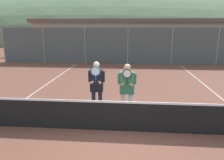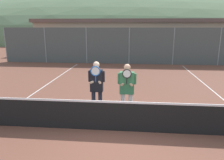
# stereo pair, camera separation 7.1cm
# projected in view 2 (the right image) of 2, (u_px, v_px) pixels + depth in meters

# --- Properties ---
(ground_plane) EXTENTS (120.00, 120.00, 0.00)m
(ground_plane) POSITION_uv_depth(u_px,v_px,m) (120.00, 131.00, 6.34)
(ground_plane) COLOR brown
(hill_distant) EXTENTS (113.95, 63.31, 22.16)m
(hill_distant) POSITION_uv_depth(u_px,v_px,m) (132.00, 37.00, 58.90)
(hill_distant) COLOR #5B7551
(hill_distant) RESTS_ON ground_plane
(clubhouse_building) EXTENTS (21.74, 5.50, 3.67)m
(clubhouse_building) POSITION_uv_depth(u_px,v_px,m) (136.00, 36.00, 24.07)
(clubhouse_building) COLOR tan
(clubhouse_building) RESTS_ON ground_plane
(fence_back) EXTENTS (20.62, 0.06, 2.84)m
(fence_back) POSITION_uv_depth(u_px,v_px,m) (129.00, 46.00, 17.20)
(fence_back) COLOR gray
(fence_back) RESTS_ON ground_plane
(tennis_net) EXTENTS (11.01, 0.09, 1.01)m
(tennis_net) POSITION_uv_depth(u_px,v_px,m) (120.00, 116.00, 6.22)
(tennis_net) COLOR gray
(tennis_net) RESTS_ON ground_plane
(court_line_left_sideline) EXTENTS (0.05, 16.00, 0.01)m
(court_line_left_sideline) POSITION_uv_depth(u_px,v_px,m) (31.00, 95.00, 9.62)
(court_line_left_sideline) COLOR white
(court_line_left_sideline) RESTS_ON ground_plane
(player_leftmost) EXTENTS (0.54, 0.34, 1.88)m
(player_leftmost) POSITION_uv_depth(u_px,v_px,m) (97.00, 85.00, 7.03)
(player_leftmost) COLOR #232838
(player_leftmost) RESTS_ON ground_plane
(player_center_left) EXTENTS (0.59, 0.34, 1.83)m
(player_center_left) POSITION_uv_depth(u_px,v_px,m) (127.00, 87.00, 6.87)
(player_center_left) COLOR white
(player_center_left) RESTS_ON ground_plane
(car_far_left) EXTENTS (4.03, 1.96, 1.73)m
(car_far_left) POSITION_uv_depth(u_px,v_px,m) (65.00, 49.00, 20.10)
(car_far_left) COLOR #B2B7BC
(car_far_left) RESTS_ON ground_plane
(car_left_of_center) EXTENTS (4.24, 2.00, 1.75)m
(car_left_of_center) POSITION_uv_depth(u_px,v_px,m) (113.00, 50.00, 19.14)
(car_left_of_center) COLOR silver
(car_left_of_center) RESTS_ON ground_plane
(car_center) EXTENTS (4.13, 2.00, 1.78)m
(car_center) POSITION_uv_depth(u_px,v_px,m) (167.00, 50.00, 18.88)
(car_center) COLOR black
(car_center) RESTS_ON ground_plane
(car_right_of_center) EXTENTS (4.56, 2.08, 1.70)m
(car_right_of_center) POSITION_uv_depth(u_px,v_px,m) (224.00, 51.00, 18.49)
(car_right_of_center) COLOR navy
(car_right_of_center) RESTS_ON ground_plane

